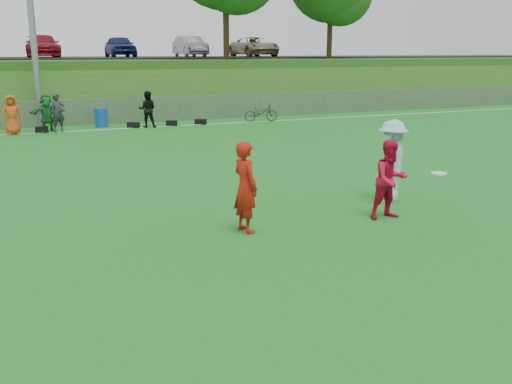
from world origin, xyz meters
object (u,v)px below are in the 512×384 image
player_red_left (245,187)px  player_blue (392,161)px  frisbee (439,173)px  bicycle (261,113)px  recycling_bin (101,118)px  player_red_center (390,180)px

player_red_left → player_blue: player_blue is taller
frisbee → bicycle: size_ratio=0.17×
player_blue → recycling_bin: bearing=-112.4°
frisbee → recycling_bin: bearing=99.7°
frisbee → player_red_center: bearing=88.1°
player_red_center → player_blue: bearing=53.5°
player_red_left → frisbee: player_red_left is taller
player_red_center → frisbee: player_red_center is taller
player_red_left → frisbee: 3.67m
player_blue → player_red_center: bearing=16.4°
bicycle → player_blue: bearing=179.0°
player_red_center → player_blue: (0.90, 1.20, 0.13)m
player_red_center → bicycle: player_red_center is taller
player_blue → recycling_bin: size_ratio=2.19×
player_blue → frisbee: (-0.95, -2.72, 0.31)m
player_red_left → recycling_bin: bearing=-10.2°
player_red_left → recycling_bin: (-0.19, 17.63, -0.46)m
player_blue → frisbee: 2.90m
player_red_center → bicycle: 17.61m
recycling_bin → bicycle: (7.83, -0.95, -0.00)m
player_red_center → bicycle: (4.46, 17.04, -0.40)m
player_blue → bicycle: size_ratio=1.15×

